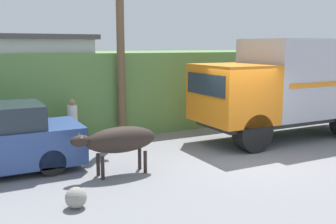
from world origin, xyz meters
The scene contains 8 objects.
ground_plane centered at (0.00, 0.00, 0.00)m, with size 60.00×60.00×0.00m, color gray.
hillside_embankment centered at (0.00, 6.62, 1.45)m, with size 32.00×5.21×2.91m.
building_backdrop centered at (-5.02, 5.40, 1.78)m, with size 4.33×2.70×3.52m.
cargo_truck centered at (3.07, 1.35, 1.87)m, with size 6.70×2.41×3.38m.
brown_cow centered at (-3.67, 0.27, 0.87)m, with size 2.15×0.64×1.20m.
pedestrian_on_hill centered at (-4.04, 3.44, 0.85)m, with size 0.39×0.39×1.55m.
utility_pole centered at (-2.28, 3.77, 3.39)m, with size 0.90×0.26×6.58m.
roadside_rock centered at (-5.17, -1.26, 0.21)m, with size 0.42×0.42×0.42m.
Camera 1 is at (-6.94, -8.59, 3.17)m, focal length 42.00 mm.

